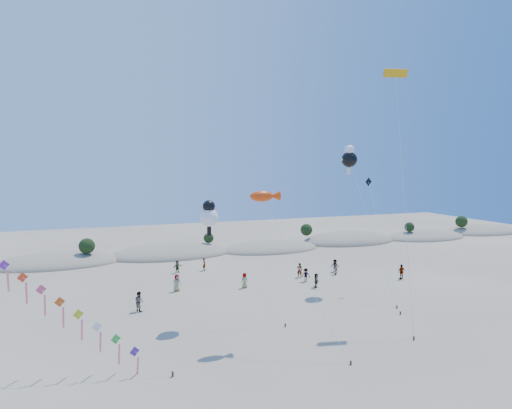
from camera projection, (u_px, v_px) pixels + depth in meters
The scene contains 7 objects.
dune_ridge at pixel (178, 254), 66.29m from camera, with size 145.30×11.49×5.57m.
fish_kite at pixel (265, 197), 34.28m from camera, with size 4.87×7.89×11.77m.
cartoon_kite_low at pixel (209, 215), 37.68m from camera, with size 6.47×5.00×10.74m.
cartoon_kite_high at pixel (349, 158), 48.59m from camera, with size 2.00×10.18×16.08m.
parafoil_kite at pixel (396, 78), 40.28m from camera, with size 4.83×8.46×22.90m.
dark_kite at pixel (376, 213), 45.84m from camera, with size 3.21×9.59×12.44m.
beachgoers at pixel (267, 276), 50.15m from camera, with size 32.07×14.49×1.89m.
Camera 1 is at (-9.73, -20.41, 13.80)m, focal length 30.00 mm.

